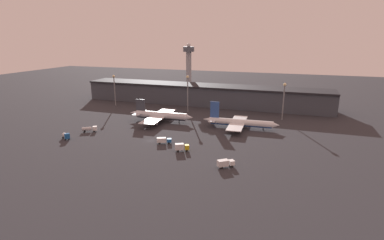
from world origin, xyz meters
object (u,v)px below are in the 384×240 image
Objects in this scene: control_tower at (189,65)px; service_vehicle_0 at (182,147)px; service_vehicle_3 at (164,140)px; service_vehicle_4 at (225,163)px; service_vehicle_1 at (90,129)px; airplane_1 at (240,123)px; service_vehicle_2 at (66,136)px; airplane_0 at (161,116)px.

service_vehicle_0 is at bearing -71.98° from control_tower.
service_vehicle_4 is (32.05, -16.22, 0.09)m from service_vehicle_3.
service_vehicle_0 reaches higher than service_vehicle_1.
service_vehicle_4 is at bearing -52.75° from service_vehicle_0.
airplane_1 is 6.62× the size of service_vehicle_0.
service_vehicle_2 is (-3.35, -13.23, 0.07)m from service_vehicle_1.
airplane_0 is at bearing 96.10° from service_vehicle_4.
service_vehicle_3 is (46.09, 9.21, -0.06)m from service_vehicle_2.
airplane_1 is 44.37m from service_vehicle_0.
service_vehicle_1 is 117.46m from control_tower.
airplane_1 reaches higher than service_vehicle_2.
airplane_0 is 44.88m from airplane_1.
service_vehicle_4 is at bearing -50.21° from service_vehicle_3.
airplane_1 is (44.86, 1.48, -0.41)m from airplane_0.
service_vehicle_2 is (-57.11, -3.03, -0.20)m from service_vehicle_0.
airplane_1 is at bearing -0.75° from airplane_0.
service_vehicle_3 is 124.22m from control_tower.
service_vehicle_2 is (-74.34, -43.90, -1.44)m from airplane_1.
service_vehicle_4 is 0.15× the size of control_tower.
service_vehicle_2 is at bearing 155.81° from service_vehicle_0.
airplane_0 is 5.95× the size of service_vehicle_4.
airplane_0 is at bearing 16.10° from service_vehicle_1.
control_tower is (13.21, 114.46, 22.84)m from service_vehicle_1.
airplane_0 is 5.60× the size of service_vehicle_3.
service_vehicle_0 is 0.89× the size of service_vehicle_3.
airplane_0 is 51.70m from service_vehicle_2.
service_vehicle_2 is 47.01m from service_vehicle_3.
service_vehicle_0 is 133.02m from control_tower.
service_vehicle_4 is at bearing -88.36° from airplane_1.
service_vehicle_1 is at bearing -96.58° from control_tower.
service_vehicle_3 is at bearing 40.54° from service_vehicle_2.
service_vehicle_1 is 42.93m from service_vehicle_3.
service_vehicle_4 is 149.85m from control_tower.
airplane_1 reaches higher than service_vehicle_0.
airplane_1 is 77.35m from service_vehicle_1.
airplane_1 is 51.07m from service_vehicle_4.
service_vehicle_4 is at bearing -65.43° from control_tower.
service_vehicle_4 is (21.03, -10.04, -0.17)m from service_vehicle_0.
service_vehicle_3 is at bearing -37.44° from service_vehicle_1.
service_vehicle_2 is 0.13× the size of control_tower.
airplane_1 reaches higher than service_vehicle_4.
service_vehicle_0 is at bearing -57.59° from airplane_0.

